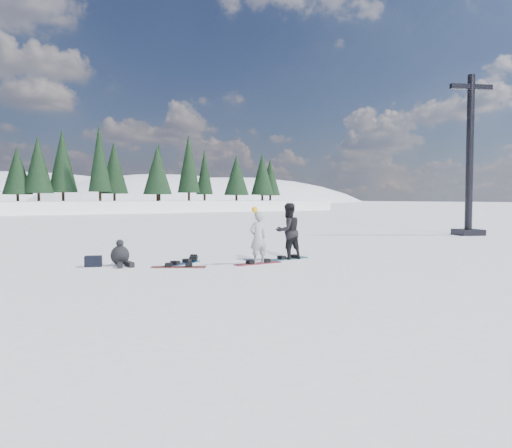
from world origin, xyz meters
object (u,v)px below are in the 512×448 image
Objects in this scene: snowboard_loose_c at (181,264)px; snowboarder_man at (288,231)px; seated_rider at (121,256)px; gear_bag at (93,261)px; snowboard_loose_b at (179,267)px; snowboard_loose_a at (193,259)px; snowboarder_woman at (258,237)px; lift_tower at (469,171)px.

snowboarder_man is at bearing -41.47° from snowboard_loose_c.
seated_rider is (-4.88, 1.42, -0.60)m from snowboarder_man.
gear_bag reaches higher than snowboard_loose_b.
snowboarder_woman is at bearing -122.12° from snowboard_loose_a.
snowboarder_man is 3.93× the size of gear_bag.
lift_tower is 5.46× the size of snowboard_loose_c.
snowboard_loose_a is (-2.53, 1.56, -0.87)m from snowboarder_man.
snowboarder_man is at bearing 30.34° from snowboard_loose_b.
gear_bag is (-19.48, -1.33, -3.19)m from lift_tower.
gear_bag is at bearing 128.80° from snowboard_loose_c.
snowboard_loose_c is (-17.22, -2.26, -3.32)m from lift_tower.
lift_tower is 5.46× the size of snowboard_loose_a.
snowboard_loose_b is at bearing -38.26° from gear_bag.
lift_tower reaches higher than snowboard_loose_b.
gear_bag reaches higher than snowboard_loose_a.
snowboarder_man reaches higher than snowboard_loose_a.
lift_tower is 15.89m from snowboarder_woman.
gear_bag is 0.30× the size of snowboard_loose_c.
snowboarder_man is at bearing -165.83° from snowboarder_woman.
gear_bag is (-5.58, 1.67, -0.74)m from snowboarder_man.
snowboarder_woman reaches higher than snowboard_loose_b.
snowboard_loose_c is at bearing -22.32° from gear_bag.
snowboard_loose_b is 0.68m from snowboard_loose_c.
seated_rider is 0.76m from gear_bag.
snowboarder_woman is at bearing 18.77° from snowboarder_man.
snowboard_loose_a is (0.79, 0.82, 0.00)m from snowboard_loose_c.
lift_tower is 19.79m from gear_bag.
snowboard_loose_c is at bearing -10.05° from snowboarder_man.
snowboarder_man reaches higher than snowboard_loose_c.
lift_tower is 4.88× the size of snowboarder_woman.
snowboard_loose_a is at bearing -62.31° from snowboarder_woman.
lift_tower is at bearing -21.42° from snowboard_loose_c.
gear_bag reaches higher than snowboard_loose_c.
seated_rider reaches higher than snowboard_loose_a.
snowboarder_woman is 1.82× the size of seated_rider.
snowboard_loose_b is (-17.57, -2.84, -3.32)m from lift_tower.
snowboarder_man reaches higher than snowboarder_woman.
seated_rider reaches higher than snowboard_loose_c.
seated_rider is 0.61× the size of snowboard_loose_c.
snowboarder_woman is 2.45m from snowboard_loose_b.
snowboard_loose_c is at bearing -33.02° from snowboarder_woman.
snowboard_loose_a is at bearing -29.11° from snowboarder_man.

